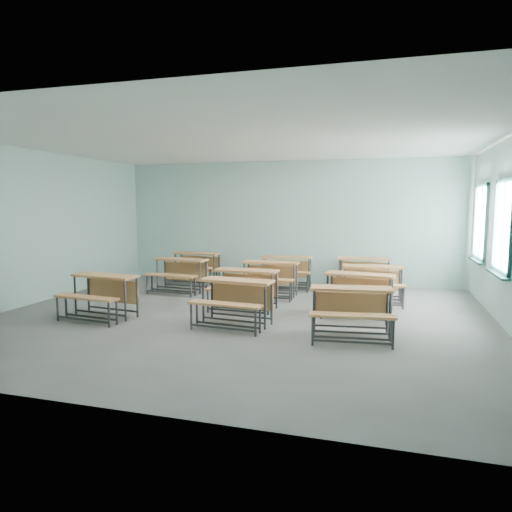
{
  "coord_description": "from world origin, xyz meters",
  "views": [
    {
      "loc": [
        2.59,
        -7.84,
        2.08
      ],
      "look_at": [
        -0.04,
        1.2,
        1.0
      ],
      "focal_mm": 32.0,
      "sensor_mm": 36.0,
      "label": 1
    }
  ],
  "objects_px": {
    "desk_unit_r2c0": "(179,270)",
    "desk_unit_r2c2": "(373,278)",
    "desk_unit_r0c1": "(235,295)",
    "desk_unit_r2c1": "(269,273)",
    "desk_unit_r1c1": "(245,283)",
    "desk_unit_r0c2": "(351,305)",
    "desk_unit_r3c0": "(195,262)",
    "desk_unit_r3c2": "(364,269)",
    "desk_unit_r3c1": "(286,267)",
    "desk_unit_r1c2": "(358,288)",
    "desk_unit_r0c0": "(101,289)"
  },
  "relations": [
    {
      "from": "desk_unit_r2c0",
      "to": "desk_unit_r2c2",
      "type": "distance_m",
      "value": 4.44
    },
    {
      "from": "desk_unit_r0c1",
      "to": "desk_unit_r2c1",
      "type": "xyz_separation_m",
      "value": [
        -0.05,
        2.56,
        0.0
      ]
    },
    {
      "from": "desk_unit_r1c1",
      "to": "desk_unit_r2c2",
      "type": "relative_size",
      "value": 0.98
    },
    {
      "from": "desk_unit_r0c1",
      "to": "desk_unit_r0c2",
      "type": "distance_m",
      "value": 1.98
    },
    {
      "from": "desk_unit_r0c2",
      "to": "desk_unit_r0c1",
      "type": "bearing_deg",
      "value": 167.62
    },
    {
      "from": "desk_unit_r3c0",
      "to": "desk_unit_r2c0",
      "type": "bearing_deg",
      "value": -78.52
    },
    {
      "from": "desk_unit_r1c1",
      "to": "desk_unit_r3c0",
      "type": "distance_m",
      "value": 3.51
    },
    {
      "from": "desk_unit_r0c2",
      "to": "desk_unit_r2c0",
      "type": "xyz_separation_m",
      "value": [
        -4.21,
        2.68,
        0.0
      ]
    },
    {
      "from": "desk_unit_r3c0",
      "to": "desk_unit_r3c2",
      "type": "xyz_separation_m",
      "value": [
        4.39,
        -0.0,
        0.0
      ]
    },
    {
      "from": "desk_unit_r2c0",
      "to": "desk_unit_r0c2",
      "type": "bearing_deg",
      "value": -27.76
    },
    {
      "from": "desk_unit_r2c2",
      "to": "desk_unit_r3c1",
      "type": "distance_m",
      "value": 2.42
    },
    {
      "from": "desk_unit_r3c0",
      "to": "desk_unit_r3c2",
      "type": "height_order",
      "value": "same"
    },
    {
      "from": "desk_unit_r2c2",
      "to": "desk_unit_r3c2",
      "type": "bearing_deg",
      "value": 95.96
    },
    {
      "from": "desk_unit_r0c1",
      "to": "desk_unit_r2c2",
      "type": "relative_size",
      "value": 1.0
    },
    {
      "from": "desk_unit_r1c2",
      "to": "desk_unit_r3c0",
      "type": "height_order",
      "value": "same"
    },
    {
      "from": "desk_unit_r2c1",
      "to": "desk_unit_r3c2",
      "type": "bearing_deg",
      "value": 32.95
    },
    {
      "from": "desk_unit_r0c0",
      "to": "desk_unit_r3c2",
      "type": "relative_size",
      "value": 1.06
    },
    {
      "from": "desk_unit_r3c2",
      "to": "desk_unit_r1c1",
      "type": "bearing_deg",
      "value": -128.88
    },
    {
      "from": "desk_unit_r0c2",
      "to": "desk_unit_r1c2",
      "type": "distance_m",
      "value": 1.49
    },
    {
      "from": "desk_unit_r1c1",
      "to": "desk_unit_r2c2",
      "type": "height_order",
      "value": "same"
    },
    {
      "from": "desk_unit_r2c2",
      "to": "desk_unit_r3c1",
      "type": "bearing_deg",
      "value": 146.38
    },
    {
      "from": "desk_unit_r0c0",
      "to": "desk_unit_r3c1",
      "type": "xyz_separation_m",
      "value": [
        2.59,
        3.85,
        0.0
      ]
    },
    {
      "from": "desk_unit_r0c2",
      "to": "desk_unit_r3c0",
      "type": "xyz_separation_m",
      "value": [
        -4.42,
        4.08,
        0.0
      ]
    },
    {
      "from": "desk_unit_r2c1",
      "to": "desk_unit_r3c0",
      "type": "relative_size",
      "value": 0.97
    },
    {
      "from": "desk_unit_r0c0",
      "to": "desk_unit_r3c0",
      "type": "bearing_deg",
      "value": 95.65
    },
    {
      "from": "desk_unit_r2c2",
      "to": "desk_unit_r3c2",
      "type": "relative_size",
      "value": 1.05
    },
    {
      "from": "desk_unit_r0c2",
      "to": "desk_unit_r2c1",
      "type": "xyz_separation_m",
      "value": [
        -2.03,
        2.75,
        0.0
      ]
    },
    {
      "from": "desk_unit_r1c1",
      "to": "desk_unit_r2c1",
      "type": "xyz_separation_m",
      "value": [
        0.14,
        1.37,
        0.0
      ]
    },
    {
      "from": "desk_unit_r0c2",
      "to": "desk_unit_r3c2",
      "type": "bearing_deg",
      "value": 83.55
    },
    {
      "from": "desk_unit_r0c1",
      "to": "desk_unit_r1c2",
      "type": "relative_size",
      "value": 0.98
    },
    {
      "from": "desk_unit_r2c2",
      "to": "desk_unit_r3c0",
      "type": "distance_m",
      "value": 4.85
    },
    {
      "from": "desk_unit_r0c2",
      "to": "desk_unit_r3c2",
      "type": "relative_size",
      "value": 1.07
    },
    {
      "from": "desk_unit_r0c2",
      "to": "desk_unit_r1c1",
      "type": "height_order",
      "value": "same"
    },
    {
      "from": "desk_unit_r0c2",
      "to": "desk_unit_r3c1",
      "type": "bearing_deg",
      "value": 109.2
    },
    {
      "from": "desk_unit_r0c1",
      "to": "desk_unit_r2c0",
      "type": "height_order",
      "value": "same"
    },
    {
      "from": "desk_unit_r1c2",
      "to": "desk_unit_r0c0",
      "type": "bearing_deg",
      "value": -154.93
    },
    {
      "from": "desk_unit_r2c2",
      "to": "desk_unit_r3c0",
      "type": "bearing_deg",
      "value": 158.76
    },
    {
      "from": "desk_unit_r1c1",
      "to": "desk_unit_r3c0",
      "type": "relative_size",
      "value": 1.0
    },
    {
      "from": "desk_unit_r0c2",
      "to": "desk_unit_r1c2",
      "type": "xyz_separation_m",
      "value": [
        0.01,
        1.49,
        0.0
      ]
    },
    {
      "from": "desk_unit_r3c1",
      "to": "desk_unit_r3c2",
      "type": "xyz_separation_m",
      "value": [
        1.86,
        0.21,
        0.0
      ]
    },
    {
      "from": "desk_unit_r0c0",
      "to": "desk_unit_r2c0",
      "type": "xyz_separation_m",
      "value": [
        0.27,
        2.67,
        0.0
      ]
    },
    {
      "from": "desk_unit_r0c2",
      "to": "desk_unit_r3c1",
      "type": "distance_m",
      "value": 4.3
    },
    {
      "from": "desk_unit_r0c0",
      "to": "desk_unit_r1c1",
      "type": "relative_size",
      "value": 1.04
    },
    {
      "from": "desk_unit_r2c2",
      "to": "desk_unit_r0c2",
      "type": "bearing_deg",
      "value": -99.47
    },
    {
      "from": "desk_unit_r0c2",
      "to": "desk_unit_r1c1",
      "type": "relative_size",
      "value": 1.04
    },
    {
      "from": "desk_unit_r3c1",
      "to": "desk_unit_r2c1",
      "type": "bearing_deg",
      "value": -101.75
    },
    {
      "from": "desk_unit_r0c0",
      "to": "desk_unit_r2c0",
      "type": "relative_size",
      "value": 1.02
    },
    {
      "from": "desk_unit_r3c1",
      "to": "desk_unit_r0c2",
      "type": "bearing_deg",
      "value": -68.58
    },
    {
      "from": "desk_unit_r0c1",
      "to": "desk_unit_r0c2",
      "type": "xyz_separation_m",
      "value": [
        1.98,
        -0.19,
        0.0
      ]
    },
    {
      "from": "desk_unit_r3c1",
      "to": "desk_unit_r1c2",
      "type": "bearing_deg",
      "value": -55.99
    }
  ]
}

